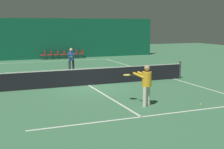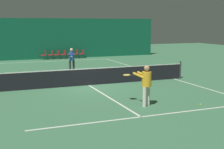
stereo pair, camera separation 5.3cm
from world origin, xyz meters
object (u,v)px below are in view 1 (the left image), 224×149
Objects in this scene: courtside_chair_0 at (43,55)px; tennis_ball at (200,104)px; courtside_chair_6 at (81,53)px; courtside_chair_2 at (57,54)px; courtside_chair_1 at (50,54)px; courtside_chair_3 at (63,54)px; tennis_net at (89,76)px; player_near at (146,82)px; player_far at (71,58)px; courtside_chair_5 at (75,53)px; courtside_chair_4 at (69,54)px.

courtside_chair_0 is 12.73× the size of tennis_ball.
courtside_chair_0 is 3.73m from courtside_chair_6.
courtside_chair_2 reaches higher than tennis_ball.
courtside_chair_1 and courtside_chair_2 have the same top height.
courtside_chair_2 and courtside_chair_3 have the same top height.
tennis_net is 5.17m from player_near.
player_near is 1.02× the size of player_far.
courtside_chair_6 is (2.49, 0.00, 0.00)m from courtside_chair_2.
courtside_chair_1 and courtside_chair_5 have the same top height.
courtside_chair_0 is at bearing -90.00° from courtside_chair_6.
courtside_chair_4 is 1.00× the size of courtside_chair_6.
player_near reaches higher than player_far.
player_near is 18.63m from courtside_chair_1.
courtside_chair_5 is at bearing 90.00° from courtside_chair_0.
courtside_chair_0 is at bearing 99.56° from tennis_ball.
courtside_chair_3 is at bearing 94.12° from tennis_ball.
courtside_chair_1 is at bearing -90.00° from courtside_chair_6.
courtside_chair_0 and courtside_chair_3 have the same top height.
courtside_chair_6 is (2.66, 18.61, -0.51)m from player_near.
player_near is at bearing 18.38° from player_far.
player_far is 1.99× the size of courtside_chair_5.
courtside_chair_5 and courtside_chair_6 have the same top height.
tennis_ball is at bearing 9.56° from courtside_chair_0.
courtside_chair_0 is 2.49m from courtside_chair_4.
tennis_net is 14.29× the size of courtside_chair_5.
courtside_chair_0 is at bearing -90.00° from courtside_chair_2.
player_far is 1.99× the size of courtside_chair_6.
courtside_chair_3 is at bearing 90.00° from courtside_chair_0.
courtside_chair_3 is 1.00× the size of courtside_chair_6.
courtside_chair_2 and courtside_chair_4 have the same top height.
courtside_chair_1 is at bearing 97.76° from tennis_ball.
courtside_chair_3 is at bearing -173.37° from player_far.
tennis_net reaches higher than courtside_chair_4.
courtside_chair_4 is 1.00× the size of courtside_chair_5.
tennis_net reaches higher than courtside_chair_0.
player_near is 2.03× the size of courtside_chair_3.
player_near is 2.03× the size of courtside_chair_1.
player_near is 2.03× the size of courtside_chair_6.
player_far is 1.99× the size of courtside_chair_2.
courtside_chair_5 is at bearing -36.02° from player_near.
courtside_chair_3 is at bearing -90.00° from courtside_chair_6.
tennis_net is at bearing -20.04° from player_near.
courtside_chair_4 reaches higher than tennis_ball.
courtside_chair_5 is at bearing 77.87° from tennis_net.
player_far is at bearing 86.04° from tennis_net.
courtside_chair_3 is (0.62, 0.00, 0.00)m from courtside_chair_2.
courtside_chair_3 is 1.00× the size of courtside_chair_5.
player_far is 1.99× the size of courtside_chair_3.
courtside_chair_3 is at bearing -90.00° from courtside_chair_4.
tennis_ball is at bearing -62.28° from tennis_net.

